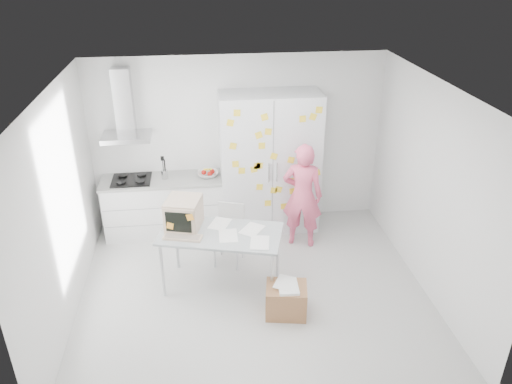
{
  "coord_description": "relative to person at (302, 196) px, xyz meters",
  "views": [
    {
      "loc": [
        -0.61,
        -5.28,
        4.13
      ],
      "look_at": [
        0.12,
        0.68,
        1.12
      ],
      "focal_mm": 35.0,
      "sensor_mm": 36.0,
      "label": 1
    }
  ],
  "objects": [
    {
      "name": "ceiling",
      "position": [
        -0.86,
        -1.1,
        1.89
      ],
      "size": [
        4.5,
        4.0,
        0.02
      ],
      "primitive_type": "cube",
      "color": "white",
      "rests_on": "walls"
    },
    {
      "name": "cardboard_box",
      "position": [
        -0.51,
        -1.58,
        -0.6
      ],
      "size": [
        0.56,
        0.48,
        0.43
      ],
      "rotation": [
        0.0,
        0.0,
        -0.18
      ],
      "color": "#A77348",
      "rests_on": "ground"
    },
    {
      "name": "walls",
      "position": [
        -0.86,
        -0.38,
        0.54
      ],
      "size": [
        4.52,
        4.01,
        2.7
      ],
      "color": "white",
      "rests_on": "ground"
    },
    {
      "name": "counter_run",
      "position": [
        -2.05,
        0.6,
        -0.34
      ],
      "size": [
        1.84,
        0.63,
        1.28
      ],
      "color": "white",
      "rests_on": "ground"
    },
    {
      "name": "tall_cabinet",
      "position": [
        -0.41,
        0.57,
        0.29
      ],
      "size": [
        1.5,
        0.68,
        2.2
      ],
      "color": "silver",
      "rests_on": "ground"
    },
    {
      "name": "range_hood",
      "position": [
        -2.51,
        0.74,
        1.15
      ],
      "size": [
        0.7,
        0.48,
        1.01
      ],
      "color": "silver",
      "rests_on": "walls"
    },
    {
      "name": "floor",
      "position": [
        -0.86,
        -1.1,
        -0.82
      ],
      "size": [
        4.5,
        4.0,
        0.02
      ],
      "primitive_type": "cube",
      "color": "silver",
      "rests_on": "ground"
    },
    {
      "name": "chair",
      "position": [
        -1.1,
        -0.33,
        -0.31
      ],
      "size": [
        0.51,
        0.51,
        0.88
      ],
      "rotation": [
        0.0,
        0.0,
        -0.35
      ],
      "color": "silver",
      "rests_on": "ground"
    },
    {
      "name": "desk",
      "position": [
        -1.55,
        -0.81,
        0.12
      ],
      "size": [
        1.69,
        1.15,
        1.23
      ],
      "rotation": [
        0.0,
        0.0,
        -0.27
      ],
      "color": "#A7AFB2",
      "rests_on": "ground"
    },
    {
      "name": "person",
      "position": [
        0.0,
        0.0,
        0.0
      ],
      "size": [
        0.68,
        0.55,
        1.62
      ],
      "primitive_type": "imported",
      "rotation": [
        0.0,
        0.0,
        2.82
      ],
      "color": "#F55F84",
      "rests_on": "ground"
    }
  ]
}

